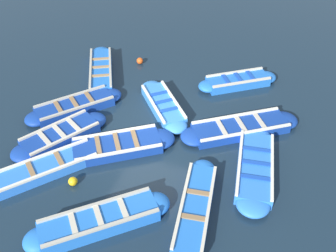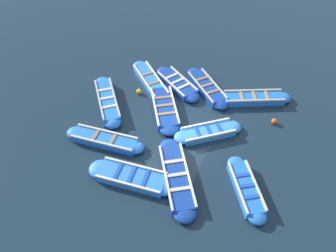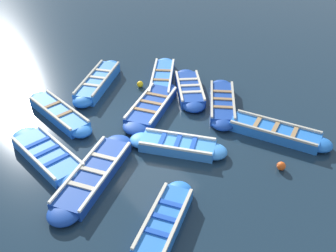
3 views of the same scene
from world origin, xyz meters
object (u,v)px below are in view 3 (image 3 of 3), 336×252
object	(u,v)px
boat_centre	(275,132)
boat_stern_in	(178,146)
boat_inner_gap	(59,113)
buoy_orange_near	(140,84)
buoy_yellow_far	(281,166)
boat_bow_out	(48,155)
boat_end_of_row	(162,79)
boat_outer_right	(190,89)
boat_alongside	(98,82)
boat_drifting	(152,106)
boat_broadside	(164,222)
boat_near_quay	(222,103)
boat_far_corner	(94,175)

from	to	relation	value
boat_centre	boat_stern_in	bearing A→B (deg)	65.96
boat_inner_gap	buoy_orange_near	distance (m)	3.50
buoy_orange_near	buoy_yellow_far	bearing A→B (deg)	-175.09
boat_bow_out	boat_inner_gap	bearing A→B (deg)	-32.31
boat_end_of_row	boat_outer_right	xyz separation A→B (m)	(-1.36, -0.32, 0.01)
boat_alongside	boat_end_of_row	distance (m)	2.59
boat_stern_in	buoy_orange_near	bearing A→B (deg)	-17.60
boat_drifting	buoy_yellow_far	bearing A→B (deg)	-166.59
boat_broadside	boat_centre	bearing A→B (deg)	-80.04
boat_alongside	boat_stern_in	xyz separation A→B (m)	(-5.11, -0.03, -0.04)
boat_inner_gap	buoy_yellow_far	world-z (taller)	boat_inner_gap
boat_stern_in	buoy_orange_near	distance (m)	4.27
boat_near_quay	boat_inner_gap	size ratio (longest dim) A/B	0.84
boat_far_corner	boat_bow_out	distance (m)	1.76
boat_near_quay	boat_far_corner	xyz separation A→B (m)	(-0.64, 5.62, -0.01)
boat_drifting	boat_end_of_row	bearing A→B (deg)	-46.48
boat_broadside	boat_outer_right	bearing A→B (deg)	-44.89
boat_stern_in	boat_end_of_row	xyz separation A→B (m)	(3.89, -2.24, -0.00)
boat_inner_gap	boat_broadside	distance (m)	6.22
boat_end_of_row	boat_bow_out	size ratio (longest dim) A/B	0.87
buoy_orange_near	buoy_yellow_far	distance (m)	6.67
boat_inner_gap	buoy_yellow_far	bearing A→B (deg)	-148.11
boat_end_of_row	boat_broadside	bearing A→B (deg)	144.16
boat_near_quay	boat_end_of_row	bearing A→B (deg)	12.30
boat_alongside	boat_bow_out	distance (m)	4.63
boat_stern_in	boat_bow_out	size ratio (longest dim) A/B	0.78
boat_centre	boat_end_of_row	world-z (taller)	boat_centre
boat_alongside	boat_drifting	world-z (taller)	boat_alongside
boat_outer_right	boat_broadside	size ratio (longest dim) A/B	1.07
boat_bow_out	buoy_yellow_far	xyz separation A→B (m)	(-4.57, -5.32, -0.03)
boat_near_quay	boat_outer_right	xyz separation A→B (m)	(1.50, 0.30, -0.00)
boat_centre	buoy_orange_near	bearing A→B (deg)	17.57
boat_far_corner	boat_bow_out	size ratio (longest dim) A/B	1.03
boat_outer_right	boat_stern_in	bearing A→B (deg)	134.51
boat_centre	buoy_yellow_far	size ratio (longest dim) A/B	13.86
boat_near_quay	boat_broadside	size ratio (longest dim) A/B	1.04
boat_drifting	boat_stern_in	bearing A→B (deg)	164.22
boat_outer_right	boat_broadside	world-z (taller)	boat_broadside
boat_inner_gap	boat_stern_in	size ratio (longest dim) A/B	1.26
boat_near_quay	boat_broadside	distance (m)	6.02
boat_far_corner	boat_end_of_row	bearing A→B (deg)	-54.94
boat_outer_right	boat_bow_out	xyz separation A→B (m)	(-0.53, 6.02, -0.01)
boat_centre	buoy_orange_near	distance (m)	5.68
boat_near_quay	boat_drifting	world-z (taller)	boat_near_quay
buoy_yellow_far	boat_end_of_row	bearing A→B (deg)	-3.37
boat_broadside	buoy_orange_near	distance (m)	7.22
boat_near_quay	boat_centre	size ratio (longest dim) A/B	0.85
boat_alongside	buoy_orange_near	bearing A→B (deg)	-128.10
boat_centre	boat_drifting	bearing A→B (deg)	31.91
boat_inner_gap	boat_alongside	bearing A→B (deg)	-62.28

